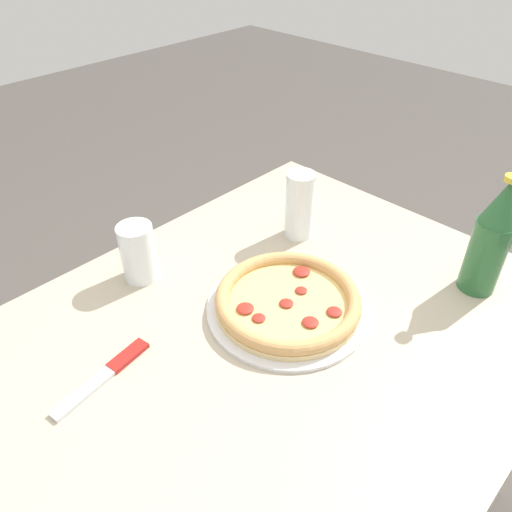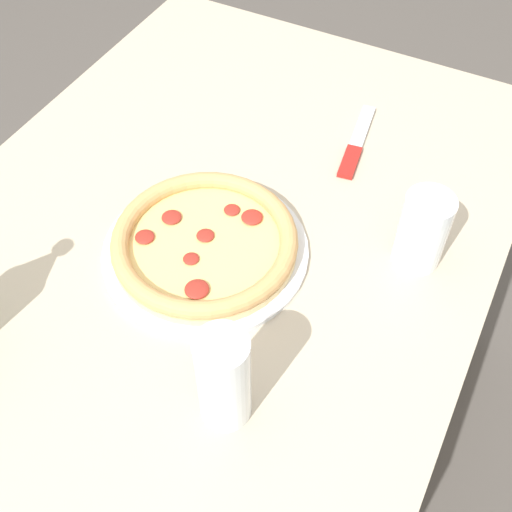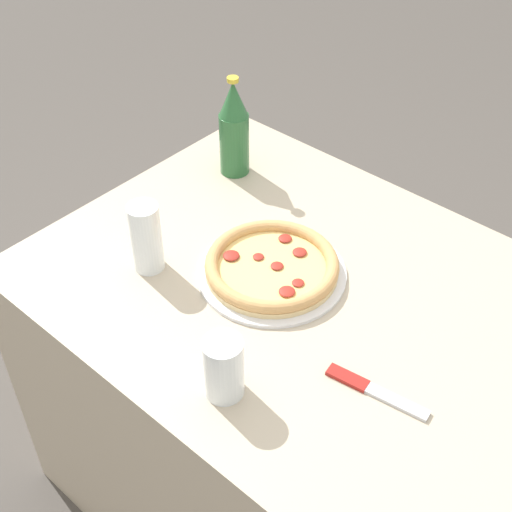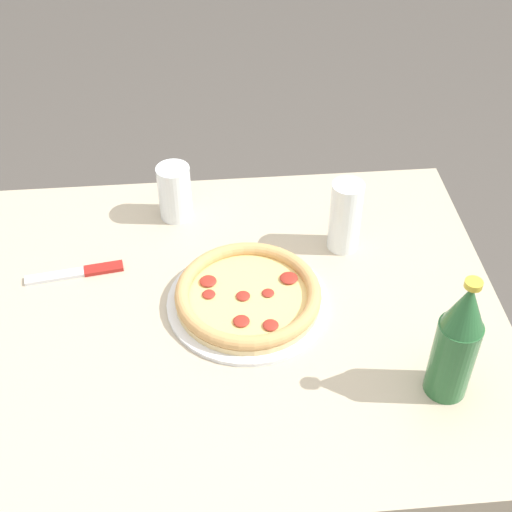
{
  "view_description": "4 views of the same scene",
  "coord_description": "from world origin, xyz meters",
  "px_view_note": "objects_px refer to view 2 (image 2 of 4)",
  "views": [
    {
      "loc": [
        -0.45,
        -0.41,
        1.38
      ],
      "look_at": [
        0.08,
        0.11,
        0.82
      ],
      "focal_mm": 35.0,
      "sensor_mm": 36.0,
      "label": 1
    },
    {
      "loc": [
        0.56,
        0.35,
        1.47
      ],
      "look_at": [
        0.07,
        0.1,
        0.79
      ],
      "focal_mm": 45.0,
      "sensor_mm": 36.0,
      "label": 2
    },
    {
      "loc": [
        -0.6,
        0.82,
        1.71
      ],
      "look_at": [
        0.09,
        0.04,
        0.8
      ],
      "focal_mm": 50.0,
      "sensor_mm": 36.0,
      "label": 3
    },
    {
      "loc": [
        0.01,
        -0.89,
        1.69
      ],
      "look_at": [
        0.09,
        0.09,
        0.79
      ],
      "focal_mm": 50.0,
      "sensor_mm": 36.0,
      "label": 4
    }
  ],
  "objects_px": {
    "glass_mango_juice": "(224,382)",
    "knife": "(356,144)",
    "pizza_pepperoni": "(205,244)",
    "glass_cola": "(422,233)"
  },
  "relations": [
    {
      "from": "glass_mango_juice",
      "to": "knife",
      "type": "bearing_deg",
      "value": -175.89
    },
    {
      "from": "pizza_pepperoni",
      "to": "glass_cola",
      "type": "distance_m",
      "value": 0.3
    },
    {
      "from": "pizza_pepperoni",
      "to": "knife",
      "type": "height_order",
      "value": "pizza_pepperoni"
    },
    {
      "from": "pizza_pepperoni",
      "to": "glass_mango_juice",
      "type": "height_order",
      "value": "glass_mango_juice"
    },
    {
      "from": "pizza_pepperoni",
      "to": "glass_cola",
      "type": "relative_size",
      "value": 2.5
    },
    {
      "from": "pizza_pepperoni",
      "to": "glass_mango_juice",
      "type": "bearing_deg",
      "value": 35.91
    },
    {
      "from": "glass_cola",
      "to": "knife",
      "type": "bearing_deg",
      "value": -138.63
    },
    {
      "from": "glass_mango_juice",
      "to": "knife",
      "type": "distance_m",
      "value": 0.52
    },
    {
      "from": "pizza_pepperoni",
      "to": "knife",
      "type": "relative_size",
      "value": 1.6
    },
    {
      "from": "glass_mango_juice",
      "to": "knife",
      "type": "xyz_separation_m",
      "value": [
        -0.52,
        -0.04,
        -0.07
      ]
    }
  ]
}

